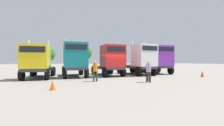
# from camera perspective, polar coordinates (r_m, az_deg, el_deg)

# --- Properties ---
(ground) EXTENTS (200.00, 200.00, 0.00)m
(ground) POSITION_cam_1_polar(r_m,az_deg,el_deg) (17.40, 0.39, -5.19)
(ground) COLOR gray
(semi_truck_yellow) EXTENTS (3.17, 6.48, 3.95)m
(semi_truck_yellow) POSITION_cam_1_polar(r_m,az_deg,el_deg) (17.28, -25.69, 0.53)
(semi_truck_yellow) COLOR #333338
(semi_truck_yellow) RESTS_ON ground
(semi_truck_teal) EXTENTS (2.67, 6.39, 4.32)m
(semi_truck_teal) POSITION_cam_1_polar(r_m,az_deg,el_deg) (17.66, -13.54, 1.17)
(semi_truck_teal) COLOR #333338
(semi_truck_teal) RESTS_ON ground
(semi_truck_red) EXTENTS (2.68, 6.32, 4.21)m
(semi_truck_red) POSITION_cam_1_polar(r_m,az_deg,el_deg) (18.46, -0.61, 0.94)
(semi_truck_red) COLOR #333338
(semi_truck_red) RESTS_ON ground
(semi_truck_white) EXTENTS (2.87, 6.57, 4.41)m
(semi_truck_white) POSITION_cam_1_polar(r_m,az_deg,el_deg) (20.03, 10.53, 1.20)
(semi_truck_white) COLOR #333338
(semi_truck_white) RESTS_ON ground
(semi_truck_purple) EXTENTS (3.24, 5.99, 4.46)m
(semi_truck_purple) POSITION_cam_1_polar(r_m,az_deg,el_deg) (22.76, 17.06, 1.20)
(semi_truck_purple) COLOR #333338
(semi_truck_purple) RESTS_ON ground
(visitor_in_hivis) EXTENTS (0.45, 0.44, 1.81)m
(visitor_in_hivis) POSITION_cam_1_polar(r_m,az_deg,el_deg) (13.57, -6.21, -2.38)
(visitor_in_hivis) COLOR #3D3D3D
(visitor_in_hivis) RESTS_ON ground
(visitor_with_camera) EXTENTS (0.54, 0.54, 1.77)m
(visitor_with_camera) POSITION_cam_1_polar(r_m,az_deg,el_deg) (13.36, 13.25, -2.53)
(visitor_with_camera) COLOR #272727
(visitor_with_camera) RESTS_ON ground
(traffic_cone_near) EXTENTS (0.36, 0.36, 0.58)m
(traffic_cone_near) POSITION_cam_1_polar(r_m,az_deg,el_deg) (10.23, -20.96, -7.66)
(traffic_cone_near) COLOR #F2590C
(traffic_cone_near) RESTS_ON ground
(traffic_cone_mid) EXTENTS (0.36, 0.36, 0.72)m
(traffic_cone_mid) POSITION_cam_1_polar(r_m,az_deg,el_deg) (20.16, 30.24, -3.45)
(traffic_cone_mid) COLOR #F2590C
(traffic_cone_mid) RESTS_ON ground
(traffic_cone_far) EXTENTS (0.36, 0.36, 0.64)m
(traffic_cone_far) POSITION_cam_1_polar(r_m,az_deg,el_deg) (14.41, 13.49, -5.13)
(traffic_cone_far) COLOR #F2590C
(traffic_cone_far) RESTS_ON ground
(oak_far_left) EXTENTS (3.03, 3.03, 4.75)m
(oak_far_left) POSITION_cam_1_polar(r_m,az_deg,el_deg) (34.18, -22.65, 3.00)
(oak_far_left) COLOR #4C3823
(oak_far_left) RESTS_ON ground
(oak_far_centre) EXTENTS (3.25, 3.25, 5.41)m
(oak_far_centre) POSITION_cam_1_polar(r_m,az_deg,el_deg) (37.71, -9.89, 3.63)
(oak_far_centre) COLOR #4C3823
(oak_far_centre) RESTS_ON ground
(oak_far_right) EXTENTS (3.80, 3.80, 5.72)m
(oak_far_right) POSITION_cam_1_polar(r_m,az_deg,el_deg) (37.27, 2.53, 3.75)
(oak_far_right) COLOR #4C3823
(oak_far_right) RESTS_ON ground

